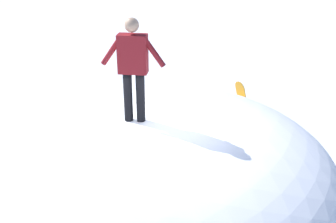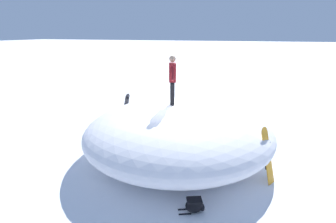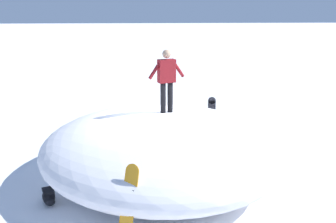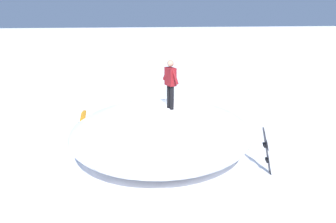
{
  "view_description": "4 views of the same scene",
  "coord_description": "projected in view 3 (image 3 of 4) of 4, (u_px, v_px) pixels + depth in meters",
  "views": [
    {
      "loc": [
        5.3,
        2.64,
        4.58
      ],
      "look_at": [
        -0.36,
        -0.11,
        1.78
      ],
      "focal_mm": 44.09,
      "sensor_mm": 36.0,
      "label": 1
    },
    {
      "loc": [
        -2.06,
        7.12,
        4.12
      ],
      "look_at": [
        0.08,
        0.22,
        1.73
      ],
      "focal_mm": 25.62,
      "sensor_mm": 36.0,
      "label": 2
    },
    {
      "loc": [
        -9.03,
        0.26,
        4.37
      ],
      "look_at": [
        0.3,
        -0.51,
        1.74
      ],
      "focal_mm": 38.67,
      "sensor_mm": 36.0,
      "label": 3
    },
    {
      "loc": [
        -1.79,
        -10.91,
        4.83
      ],
      "look_at": [
        -0.01,
        -0.86,
        1.78
      ],
      "focal_mm": 34.88,
      "sensor_mm": 36.0,
      "label": 4
    }
  ],
  "objects": [
    {
      "name": "snowboarder_standing",
      "position": [
        167.0,
        77.0,
        9.3
      ],
      "size": [
        0.39,
        0.98,
        1.64
      ],
      "color": "black",
      "rests_on": "snow_mound"
    },
    {
      "name": "ground",
      "position": [
        150.0,
        176.0,
        9.86
      ],
      "size": [
        240.0,
        240.0,
        0.0
      ],
      "primitive_type": "plane",
      "color": "white"
    },
    {
      "name": "snow_mound",
      "position": [
        162.0,
        147.0,
        9.51
      ],
      "size": [
        8.87,
        8.85,
        1.77
      ],
      "primitive_type": "ellipsoid",
      "rotation": [
        0.0,
        0.0,
        0.73
      ],
      "color": "white",
      "rests_on": "ground"
    },
    {
      "name": "snowboard_primary_upright",
      "position": [
        128.0,
        206.0,
        6.76
      ],
      "size": [
        0.55,
        0.5,
        1.61
      ],
      "color": "orange",
      "rests_on": "ground"
    },
    {
      "name": "snowboard_secondary_upright",
      "position": [
        211.0,
        117.0,
        12.56
      ],
      "size": [
        0.41,
        0.34,
        1.54
      ],
      "color": "black",
      "rests_on": "ground"
    },
    {
      "name": "backpack_near",
      "position": [
        49.0,
        197.0,
        8.41
      ],
      "size": [
        0.66,
        0.45,
        0.36
      ],
      "color": "black",
      "rests_on": "ground"
    }
  ]
}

